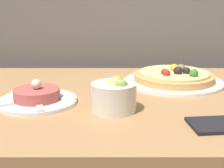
# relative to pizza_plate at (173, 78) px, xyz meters

# --- Properties ---
(dining_table) EXTENTS (1.47, 0.75, 0.78)m
(dining_table) POSITION_rel_pizza_plate_xyz_m (-0.15, -0.14, -0.12)
(dining_table) COLOR #AD7F51
(dining_table) RESTS_ON ground_plane
(pizza_plate) EXTENTS (0.33, 0.33, 0.06)m
(pizza_plate) POSITION_rel_pizza_plate_xyz_m (0.00, 0.00, 0.00)
(pizza_plate) COLOR white
(pizza_plate) RESTS_ON dining_table
(tartare_plate) EXTENTS (0.22, 0.22, 0.07)m
(tartare_plate) POSITION_rel_pizza_plate_xyz_m (-0.42, -0.21, -0.00)
(tartare_plate) COLOR white
(tartare_plate) RESTS_ON dining_table
(small_bowl) EXTENTS (0.12, 0.12, 0.09)m
(small_bowl) POSITION_rel_pizza_plate_xyz_m (-0.20, -0.27, 0.02)
(small_bowl) COLOR silver
(small_bowl) RESTS_ON dining_table
(napkin) EXTENTS (0.16, 0.11, 0.01)m
(napkin) POSITION_rel_pizza_plate_xyz_m (0.04, -0.37, -0.01)
(napkin) COLOR black
(napkin) RESTS_ON dining_table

